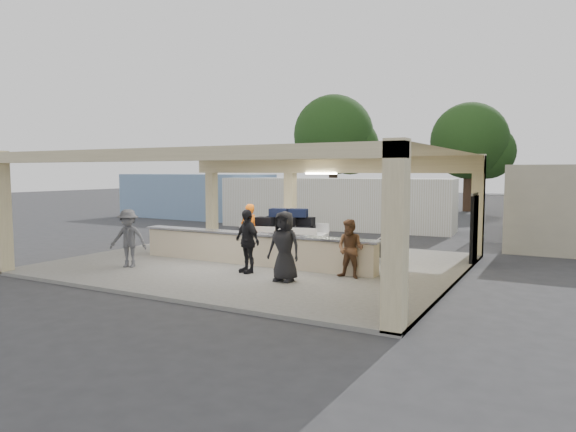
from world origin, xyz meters
The scene contains 16 objects.
ground centered at (0.00, 0.00, 0.00)m, with size 120.00×120.00×0.00m, color #2C2C2F.
pavilion centered at (0.21, 0.66, 1.35)m, with size 12.01×10.00×3.55m.
baggage_counter centered at (0.00, -0.50, 0.59)m, with size 8.20×0.58×0.98m.
luggage_cart centered at (-0.11, 1.65, 0.95)m, with size 2.97×2.14×1.58m.
drum_fan centered at (3.64, 1.59, 0.57)m, with size 0.81×0.44×0.89m.
baggage_handler centered at (-0.80, 0.55, 0.99)m, with size 0.65×0.36×1.79m, color orange.
passenger_a centered at (3.43, -1.00, 0.89)m, with size 0.77×0.34×1.59m, color brown.
passenger_b centered at (0.59, -1.69, 1.00)m, with size 1.05×0.38×1.80m, color black.
passenger_c centered at (-2.99, -2.69, 0.97)m, with size 1.12×0.39×1.74m, color #505055.
passenger_d centered at (2.06, -2.18, 1.02)m, with size 0.90×0.37×1.84m, color black.
car_white_a centered at (8.68, 13.33, 0.70)m, with size 2.31×4.88×1.40m, color silver.
car_dark centered at (7.67, 15.18, 0.69)m, with size 1.46×4.14×1.38m, color black.
container_white centered at (-2.11, 10.65, 1.30)m, with size 12.03×2.41×2.61m, color white.
container_blue centered at (-12.10, 11.66, 1.39)m, with size 10.69×2.57×2.78m, color #7194B5.
tree_left centered at (-7.68, 24.16, 5.59)m, with size 6.60×6.30×9.00m.
tree_mid centered at (2.32, 26.16, 4.96)m, with size 6.00×5.60×8.00m.
Camera 1 is at (8.48, -13.74, 2.97)m, focal length 32.00 mm.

